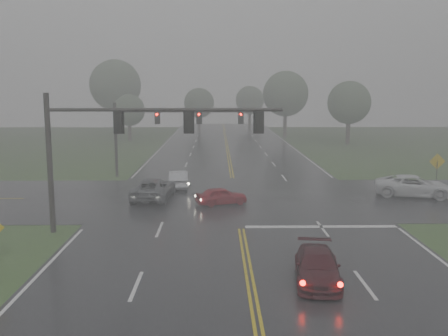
{
  "coord_description": "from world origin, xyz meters",
  "views": [
    {
      "loc": [
        -1.31,
        -12.6,
        7.62
      ],
      "look_at": [
        -0.92,
        16.0,
        3.12
      ],
      "focal_mm": 40.0,
      "sensor_mm": 36.0,
      "label": 1
    }
  ],
  "objects_px": {
    "pickup_white": "(414,197)",
    "signal_gantry_near": "(120,136)",
    "sedan_red": "(221,205)",
    "sedan_silver": "(179,188)",
    "sedan_maroon": "(317,282)",
    "signal_gantry_far": "(159,125)",
    "car_grey": "(154,199)"
  },
  "relations": [
    {
      "from": "signal_gantry_near",
      "to": "signal_gantry_far",
      "type": "distance_m",
      "value": 17.39
    },
    {
      "from": "sedan_silver",
      "to": "car_grey",
      "type": "xyz_separation_m",
      "value": [
        -1.43,
        -4.05,
        0.0
      ]
    },
    {
      "from": "sedan_red",
      "to": "pickup_white",
      "type": "distance_m",
      "value": 14.08
    },
    {
      "from": "sedan_red",
      "to": "sedan_silver",
      "type": "bearing_deg",
      "value": 10.63
    },
    {
      "from": "signal_gantry_near",
      "to": "signal_gantry_far",
      "type": "xyz_separation_m",
      "value": [
        0.07,
        17.37,
        -0.62
      ]
    },
    {
      "from": "car_grey",
      "to": "pickup_white",
      "type": "bearing_deg",
      "value": -173.07
    },
    {
      "from": "sedan_silver",
      "to": "signal_gantry_far",
      "type": "distance_m",
      "value": 7.25
    },
    {
      "from": "sedan_maroon",
      "to": "signal_gantry_far",
      "type": "height_order",
      "value": "signal_gantry_far"
    },
    {
      "from": "sedan_red",
      "to": "sedan_silver",
      "type": "height_order",
      "value": "sedan_silver"
    },
    {
      "from": "sedan_maroon",
      "to": "sedan_silver",
      "type": "bearing_deg",
      "value": 117.05
    },
    {
      "from": "pickup_white",
      "to": "signal_gantry_near",
      "type": "relative_size",
      "value": 0.44
    },
    {
      "from": "sedan_silver",
      "to": "pickup_white",
      "type": "distance_m",
      "value": 17.53
    },
    {
      "from": "signal_gantry_far",
      "to": "car_grey",
      "type": "bearing_deg",
      "value": -86.36
    },
    {
      "from": "car_grey",
      "to": "sedan_red",
      "type": "bearing_deg",
      "value": 164.81
    },
    {
      "from": "sedan_silver",
      "to": "signal_gantry_near",
      "type": "height_order",
      "value": "signal_gantry_near"
    },
    {
      "from": "signal_gantry_near",
      "to": "sedan_maroon",
      "type": "bearing_deg",
      "value": -38.56
    },
    {
      "from": "sedan_silver",
      "to": "signal_gantry_near",
      "type": "distance_m",
      "value": 13.39
    },
    {
      "from": "sedan_maroon",
      "to": "sedan_silver",
      "type": "xyz_separation_m",
      "value": [
        -7.02,
        19.41,
        0.0
      ]
    },
    {
      "from": "sedan_maroon",
      "to": "sedan_red",
      "type": "bearing_deg",
      "value": 112.48
    },
    {
      "from": "sedan_silver",
      "to": "pickup_white",
      "type": "bearing_deg",
      "value": 164.69
    },
    {
      "from": "pickup_white",
      "to": "sedan_silver",
      "type": "bearing_deg",
      "value": 94.25
    },
    {
      "from": "signal_gantry_far",
      "to": "sedan_silver",
      "type": "bearing_deg",
      "value": -68.83
    },
    {
      "from": "sedan_maroon",
      "to": "signal_gantry_far",
      "type": "bearing_deg",
      "value": 117.33
    },
    {
      "from": "sedan_silver",
      "to": "signal_gantry_near",
      "type": "relative_size",
      "value": 0.33
    },
    {
      "from": "car_grey",
      "to": "pickup_white",
      "type": "xyz_separation_m",
      "value": [
        18.62,
        0.59,
        0.0
      ]
    },
    {
      "from": "pickup_white",
      "to": "signal_gantry_near",
      "type": "height_order",
      "value": "signal_gantry_near"
    },
    {
      "from": "sedan_maroon",
      "to": "pickup_white",
      "type": "distance_m",
      "value": 18.92
    },
    {
      "from": "sedan_red",
      "to": "pickup_white",
      "type": "height_order",
      "value": "pickup_white"
    },
    {
      "from": "car_grey",
      "to": "sedan_maroon",
      "type": "bearing_deg",
      "value": 123.92
    },
    {
      "from": "pickup_white",
      "to": "signal_gantry_near",
      "type": "distance_m",
      "value": 21.78
    },
    {
      "from": "car_grey",
      "to": "signal_gantry_near",
      "type": "distance_m",
      "value": 9.66
    },
    {
      "from": "pickup_white",
      "to": "car_grey",
      "type": "bearing_deg",
      "value": 107.45
    }
  ]
}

